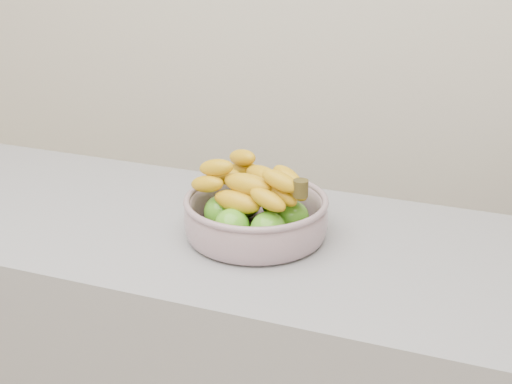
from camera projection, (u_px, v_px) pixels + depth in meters
fruit_bowl at (256, 213)px, 1.48m from camera, size 0.30×0.30×0.16m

